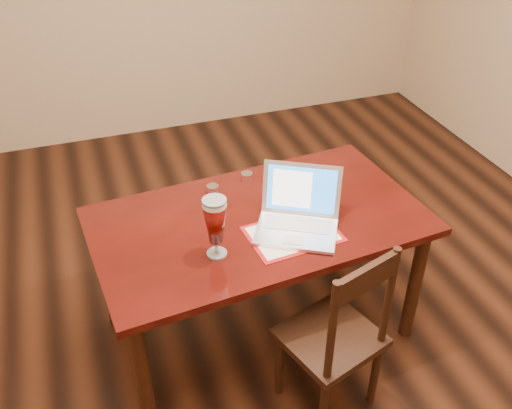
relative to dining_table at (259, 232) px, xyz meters
name	(u,v)px	position (x,y,z in m)	size (l,w,h in m)	color
ground	(275,326)	(0.08, -0.02, -0.65)	(5.00, 5.00, 0.00)	black
dining_table	(259,232)	(0.00, 0.00, 0.00)	(1.62, 1.00, 1.01)	#440C09
dining_chair	(336,337)	(0.16, -0.54, -0.22)	(0.49, 0.48, 0.93)	black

